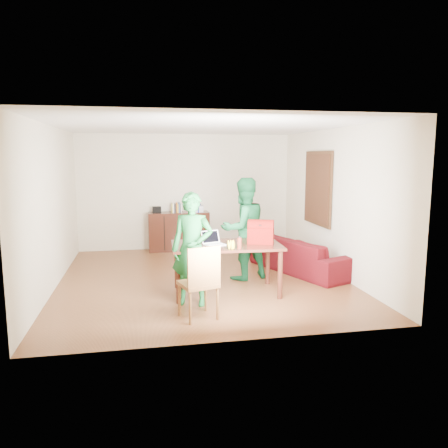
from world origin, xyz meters
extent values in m
cube|color=#432210|center=(0.00, 0.00, -0.05)|extent=(5.00, 5.50, 0.10)
cube|color=white|center=(0.00, 0.00, 2.75)|extent=(5.00, 5.50, 0.10)
cube|color=beige|center=(0.00, 2.80, 1.35)|extent=(5.00, 0.10, 2.70)
cube|color=beige|center=(0.00, -2.80, 1.35)|extent=(5.00, 0.10, 2.70)
cube|color=beige|center=(-2.55, 0.00, 1.35)|extent=(0.10, 5.50, 2.70)
cube|color=beige|center=(2.55, 0.00, 1.35)|extent=(0.10, 5.50, 2.70)
cube|color=#3F2614|center=(2.46, 0.70, 1.55)|extent=(0.04, 1.28, 1.48)
cube|color=#4F2A17|center=(2.43, 0.70, 1.55)|extent=(0.01, 1.18, 1.36)
cube|color=black|center=(-0.20, 2.51, 0.45)|extent=(1.40, 0.45, 0.90)
cube|color=black|center=(-0.70, 2.51, 0.97)|extent=(0.20, 0.14, 0.14)
cube|color=silver|center=(0.25, 2.51, 0.97)|extent=(0.24, 0.22, 0.14)
ellipsoid|color=#1923A3|center=(0.25, 2.51, 1.08)|extent=(0.14, 0.14, 0.07)
cube|color=black|center=(0.27, -0.90, 0.79)|extent=(1.77, 1.05, 0.04)
cylinder|color=black|center=(-0.53, -1.27, 0.38)|extent=(0.08, 0.08, 0.77)
cylinder|color=black|center=(1.03, -1.35, 0.38)|extent=(0.08, 0.08, 0.77)
cylinder|color=black|center=(-0.49, -0.46, 0.38)|extent=(0.08, 0.08, 0.77)
cylinder|color=black|center=(1.07, -0.54, 0.38)|extent=(0.08, 0.08, 0.77)
cube|color=brown|center=(-0.32, -1.90, 0.47)|extent=(0.57, 0.56, 0.05)
cube|color=brown|center=(-0.26, -2.10, 0.76)|extent=(0.45, 0.16, 0.53)
imported|color=#135523|center=(-0.33, -1.34, 0.84)|extent=(0.71, 0.57, 1.68)
imported|color=#145D30|center=(0.73, -0.12, 0.91)|extent=(1.06, 0.94, 1.82)
cube|color=white|center=(0.07, -0.96, 0.81)|extent=(0.36, 0.30, 0.02)
cube|color=black|center=(0.07, -0.96, 0.93)|extent=(0.32, 0.17, 0.20)
cylinder|color=#571D14|center=(0.39, -1.28, 0.90)|extent=(0.08, 0.08, 0.19)
cube|color=#700C07|center=(0.82, -0.94, 0.96)|extent=(0.46, 0.37, 0.30)
imported|color=#390907|center=(1.95, 0.16, 0.32)|extent=(1.62, 2.38, 0.65)
camera|label=1|loc=(-1.04, -7.58, 2.19)|focal=35.00mm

